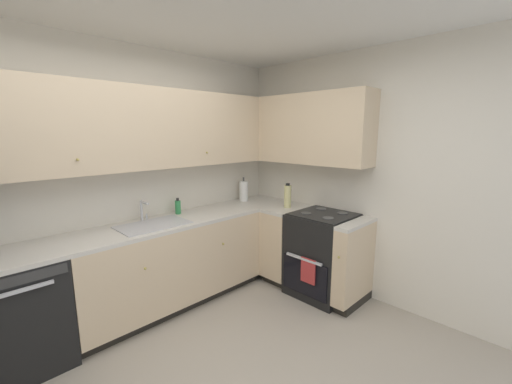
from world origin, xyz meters
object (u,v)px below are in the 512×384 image
at_px(soap_bottle, 178,207).
at_px(oil_bottle, 288,196).
at_px(paper_towel_roll, 244,191).
at_px(oven_range, 323,254).
at_px(dishwasher, 20,314).

xyz_separation_m(soap_bottle, oil_bottle, (1.07, -0.65, 0.06)).
distance_m(soap_bottle, paper_towel_roll, 0.95).
bearing_deg(oven_range, paper_towel_roll, 96.71).
relative_size(paper_towel_roll, oil_bottle, 1.10).
bearing_deg(soap_bottle, paper_towel_roll, -1.20).
xyz_separation_m(dishwasher, soap_bottle, (1.49, 0.18, 0.54)).
distance_m(oven_range, oil_bottle, 0.76).
relative_size(soap_bottle, oil_bottle, 0.61).
distance_m(paper_towel_roll, oil_bottle, 0.64).
bearing_deg(oven_range, soap_bottle, 133.40).
relative_size(dishwasher, oil_bottle, 3.02).
bearing_deg(paper_towel_roll, oven_range, -83.29).
height_order(oven_range, oil_bottle, oil_bottle).
xyz_separation_m(dishwasher, oil_bottle, (2.56, -0.47, 0.60)).
height_order(paper_towel_roll, oil_bottle, paper_towel_roll).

